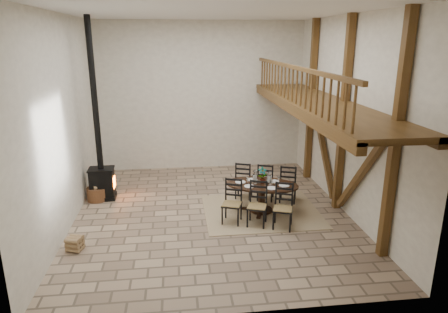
{
  "coord_description": "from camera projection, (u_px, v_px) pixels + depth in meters",
  "views": [
    {
      "loc": [
        -0.87,
        -9.58,
        4.42
      ],
      "look_at": [
        0.36,
        0.4,
        1.43
      ],
      "focal_mm": 32.0,
      "sensor_mm": 36.0,
      "label": 1
    }
  ],
  "objects": [
    {
      "name": "log_basket",
      "position": [
        97.0,
        193.0,
        11.3
      ],
      "size": [
        0.57,
        0.57,
        0.47
      ],
      "rotation": [
        0.0,
        0.0,
        -0.02
      ],
      "color": "brown",
      "rests_on": "ground"
    },
    {
      "name": "log_stack",
      "position": [
        75.0,
        244.0,
        8.62
      ],
      "size": [
        0.39,
        0.39,
        0.32
      ],
      "rotation": [
        0.0,
        0.0,
        -0.3
      ],
      "color": "#9E7458",
      "rests_on": "ground"
    },
    {
      "name": "wood_stove",
      "position": [
        100.0,
        162.0,
        11.14
      ],
      "size": [
        0.72,
        0.56,
        5.0
      ],
      "rotation": [
        0.0,
        0.0,
        0.02
      ],
      "color": "black",
      "rests_on": "ground"
    },
    {
      "name": "rug",
      "position": [
        261.0,
        211.0,
        10.6
      ],
      "size": [
        3.0,
        2.5,
        0.02
      ],
      "primitive_type": "cube",
      "color": "tan",
      "rests_on": "ground"
    },
    {
      "name": "room_shell",
      "position": [
        260.0,
        98.0,
        9.76
      ],
      "size": [
        7.02,
        8.02,
        5.01
      ],
      "color": "white",
      "rests_on": "ground"
    },
    {
      "name": "ground",
      "position": [
        212.0,
        213.0,
        10.48
      ],
      "size": [
        8.0,
        8.0,
        0.0
      ],
      "primitive_type": "plane",
      "color": "tan",
      "rests_on": "ground"
    },
    {
      "name": "dining_table",
      "position": [
        262.0,
        197.0,
        10.48
      ],
      "size": [
        2.32,
        2.56,
        1.22
      ],
      "rotation": [
        0.0,
        0.0,
        -0.35
      ],
      "color": "black",
      "rests_on": "ground"
    }
  ]
}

